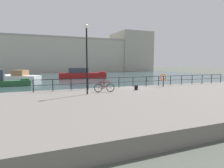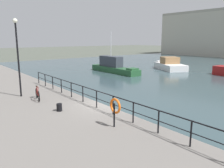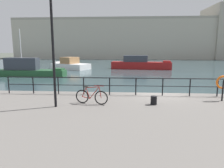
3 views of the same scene
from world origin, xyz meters
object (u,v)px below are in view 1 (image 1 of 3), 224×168
moored_small_launch (82,75)px  life_ring_stand (163,78)px  quay_lamp_post (87,51)px  parked_bicycle (104,88)px  mooring_bollard (136,88)px  harbor_building (75,55)px  moored_red_daysailer (21,77)px

moored_small_launch → life_ring_stand: (2.88, -23.95, 0.86)m
life_ring_stand → quay_lamp_post: quay_lamp_post is taller
moored_small_launch → parked_bicycle: bearing=-91.9°
mooring_bollard → harbor_building: bearing=83.4°
parked_bicycle → moored_red_daysailer: bearing=120.0°
harbor_building → moored_red_daysailer: 41.18m
parked_bicycle → life_ring_stand: bearing=21.9°
moored_small_launch → quay_lamp_post: size_ratio=1.85×
mooring_bollard → life_ring_stand: 4.05m
harbor_building → quay_lamp_post: harbor_building is taller
harbor_building → parked_bicycle: size_ratio=43.20×
harbor_building → parked_bicycle: harbor_building is taller
parked_bicycle → mooring_bollard: 3.20m
parked_bicycle → quay_lamp_post: bearing=-147.4°
quay_lamp_post → harbor_building: bearing=79.0°
moored_red_daysailer → life_ring_stand: bearing=150.0°
parked_bicycle → mooring_bollard: bearing=14.2°
parked_bicycle → quay_lamp_post: 3.53m
moored_red_daysailer → life_ring_stand: 27.56m
mooring_bollard → quay_lamp_post: size_ratio=0.08×
moored_small_launch → parked_bicycle: size_ratio=5.83×
mooring_bollard → quay_lamp_post: quay_lamp_post is taller
parked_bicycle → life_ring_stand: life_ring_stand is taller
life_ring_stand → quay_lamp_post: bearing=-168.4°
moored_red_daysailer → life_ring_stand: life_ring_stand is taller
quay_lamp_post → parked_bicycle: bearing=20.1°
moored_small_launch → moored_red_daysailer: size_ratio=1.42×
moored_red_daysailer → parked_bicycle: 25.62m
harbor_building → quay_lamp_post: (-11.96, -61.62, -2.27)m
harbor_building → moored_red_daysailer: size_ratio=10.53×
moored_small_launch → parked_bicycle: (-4.15, -25.12, 0.28)m
harbor_building → moored_red_daysailer: harbor_building is taller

